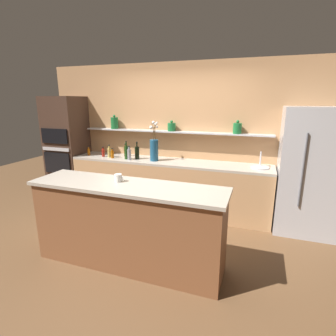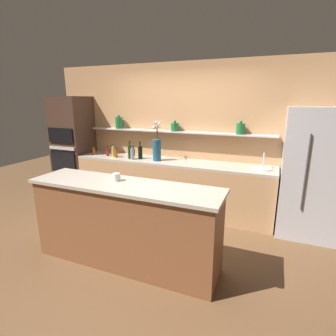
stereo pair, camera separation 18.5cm
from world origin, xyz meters
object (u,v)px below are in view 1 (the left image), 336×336
(bottle_oil_3, at_px, (126,151))
(bottle_spirit_6, at_px, (109,152))
(sink_fixture, at_px, (260,166))
(bottle_wine_1, at_px, (137,153))
(refrigerator, at_px, (311,172))
(coffee_mug, at_px, (118,178))
(bottle_wine_5, at_px, (126,152))
(bottle_spirit_2, at_px, (129,154))
(bottle_sauce_8, at_px, (103,153))
(bottle_sauce_4, at_px, (129,152))
(flower_vase, at_px, (154,149))
(bottle_sauce_0, at_px, (89,152))
(oven_tower, at_px, (67,148))
(bottle_sauce_7, at_px, (112,154))

(bottle_oil_3, bearing_deg, bottle_spirit_6, -142.64)
(sink_fixture, xyz_separation_m, bottle_wine_1, (-2.11, -0.06, 0.09))
(refrigerator, bearing_deg, bottle_spirit_6, -179.32)
(coffee_mug, bearing_deg, bottle_spirit_6, 124.99)
(refrigerator, bearing_deg, bottle_wine_5, -178.53)
(sink_fixture, bearing_deg, bottle_wine_5, -176.84)
(coffee_mug, bearing_deg, bottle_spirit_2, 113.21)
(refrigerator, relative_size, bottle_sauce_8, 9.95)
(bottle_spirit_2, relative_size, bottle_sauce_4, 1.44)
(flower_vase, bearing_deg, bottle_spirit_6, -179.56)
(bottle_wine_1, distance_m, coffee_mug, 1.68)
(bottle_wine_1, bearing_deg, coffee_mug, -71.46)
(bottle_sauce_4, xyz_separation_m, bottle_sauce_8, (-0.43, -0.23, 0.01))
(bottle_oil_3, xyz_separation_m, bottle_spirit_6, (-0.24, -0.18, -0.00))
(bottle_oil_3, distance_m, coffee_mug, 1.94)
(bottle_sauce_0, xyz_separation_m, bottle_sauce_8, (0.34, -0.02, 0.01))
(bottle_oil_3, bearing_deg, coffee_mug, -63.97)
(bottle_sauce_4, distance_m, bottle_wine_5, 0.29)
(bottle_sauce_8, bearing_deg, bottle_sauce_0, 175.87)
(bottle_oil_3, height_order, bottle_sauce_4, bottle_oil_3)
(oven_tower, bearing_deg, bottle_spirit_2, -6.42)
(sink_fixture, xyz_separation_m, bottle_sauce_4, (-2.37, 0.15, 0.05))
(bottle_oil_3, relative_size, bottle_wine_5, 0.72)
(bottle_sauce_0, bearing_deg, bottle_spirit_2, -7.33)
(bottle_spirit_2, height_order, bottle_spirit_6, bottle_spirit_2)
(bottle_sauce_0, distance_m, bottle_sauce_4, 0.80)
(flower_vase, bearing_deg, bottle_wine_5, -175.22)
(bottle_sauce_0, bearing_deg, bottle_spirit_6, -3.69)
(flower_vase, bearing_deg, bottle_sauce_7, -175.82)
(bottle_wine_1, bearing_deg, bottle_sauce_0, -179.92)
(flower_vase, distance_m, bottle_spirit_2, 0.46)
(bottle_spirit_6, relative_size, coffee_mug, 2.14)
(bottle_sauce_7, bearing_deg, bottle_sauce_8, 165.97)
(bottle_sauce_0, bearing_deg, refrigerator, 0.14)
(sink_fixture, distance_m, bottle_sauce_4, 2.37)
(refrigerator, relative_size, coffee_mug, 17.29)
(oven_tower, xyz_separation_m, bottle_oil_3, (1.26, 0.11, 0.00))
(bottle_spirit_2, bearing_deg, oven_tower, 173.58)
(bottle_oil_3, distance_m, bottle_sauce_7, 0.28)
(bottle_sauce_4, distance_m, coffee_mug, 1.96)
(refrigerator, bearing_deg, flower_vase, -179.23)
(bottle_sauce_4, relative_size, bottle_wine_5, 0.53)
(bottle_oil_3, height_order, bottle_sauce_7, bottle_oil_3)
(bottle_sauce_4, height_order, coffee_mug, coffee_mug)
(oven_tower, relative_size, bottle_oil_3, 8.47)
(bottle_sauce_7, bearing_deg, bottle_spirit_2, -5.93)
(bottle_sauce_4, bearing_deg, oven_tower, -173.10)
(bottle_sauce_4, xyz_separation_m, coffee_mug, (0.80, -1.79, 0.07))
(refrigerator, relative_size, bottle_sauce_7, 10.24)
(bottle_sauce_0, relative_size, coffee_mug, 1.57)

